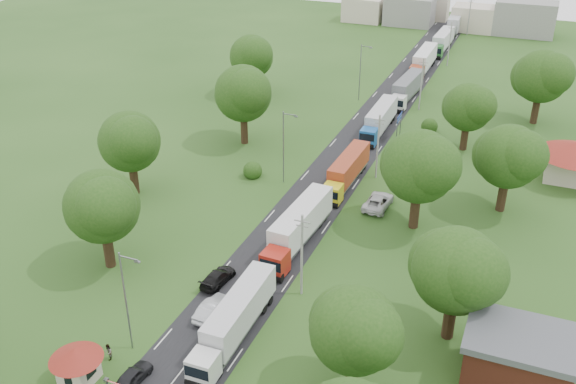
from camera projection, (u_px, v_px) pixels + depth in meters
The scene contains 38 objects.
ground at pixel (278, 247), 71.24m from camera, with size 260.00×260.00×0.00m, color #234517.
road at pixel (335, 174), 87.64m from camera, with size 8.00×200.00×0.04m, color black.
guard_booth at pixel (77, 361), 52.12m from camera, with size 4.40×4.40×3.45m.
info_sign at pixel (399, 121), 96.81m from camera, with size 0.12×3.10×4.10m.
pole_1 at pixel (302, 254), 61.49m from camera, with size 1.60×0.24×9.00m.
pole_2 at pixel (378, 146), 84.45m from camera, with size 1.60×0.24×9.00m.
pole_3 at pixel (421, 84), 107.41m from camera, with size 1.60×0.24×9.00m.
pole_4 at pixel (450, 43), 130.38m from camera, with size 1.60×0.24×9.00m.
pole_5 at pixel (469, 15), 153.34m from camera, with size 1.60×0.24×9.00m.
lamp_0 at pixel (127, 297), 54.03m from camera, with size 2.03×0.22×10.00m.
lamp_1 at pixel (284, 144), 82.74m from camera, with size 2.03×0.22×10.00m.
lamp_2 at pixel (361, 70), 111.44m from camera, with size 2.03×0.22×10.00m.
tree_2 at pixel (355, 329), 48.86m from camera, with size 8.00×8.00×10.10m.
tree_3 at pixel (457, 269), 54.79m from camera, with size 8.80×8.80×11.07m.
tree_4 at pixel (420, 166), 71.60m from camera, with size 9.60×9.60×12.05m.
tree_5 at pixel (509, 156), 75.45m from camera, with size 8.80×8.80×11.07m.
tree_6 at pixel (469, 107), 92.00m from camera, with size 8.00×8.00×10.10m.
tree_7 at pixel (542, 76), 100.75m from camera, with size 9.60×9.60×12.05m.
tree_10 at pixel (103, 205), 64.80m from camera, with size 8.80×8.80×11.07m.
tree_11 at pixel (130, 141), 79.43m from camera, with size 8.80×8.80×11.07m.
tree_12 at pixel (243, 93), 93.55m from camera, with size 9.60×9.60×12.05m.
tree_13 at pixel (252, 56), 112.90m from camera, with size 8.80×8.80×11.07m.
house_brick at pixel (517, 360), 51.51m from camera, with size 8.60×6.60×5.20m.
distant_town at pixel (452, 14), 159.60m from camera, with size 52.00×8.00×8.00m.
truck_0 at pixel (235, 319), 57.05m from camera, with size 2.52×13.89×3.85m.
truck_1 at pixel (298, 227), 70.73m from camera, with size 3.25×15.13×4.18m.
truck_2 at pixel (347, 171), 83.96m from camera, with size 2.58×13.57×3.76m.
truck_3 at pixel (380, 119), 100.01m from camera, with size 2.50×14.22×3.94m.
truck_4 at pixel (407, 89), 113.03m from camera, with size 3.22×14.48×4.00m.
truck_5 at pixel (424, 61), 127.99m from camera, with size 2.67×15.33×4.25m.
truck_6 at pixel (442, 41), 141.66m from camera, with size 2.79×14.69×4.07m.
truck_7 at pixel (454, 24), 156.16m from camera, with size 3.32×15.23×4.21m.
car_lane_front at pixel (133, 376), 52.65m from camera, with size 1.59×3.95×1.35m, color black.
car_lane_mid at pixel (213, 308), 60.31m from camera, with size 1.68×4.81×1.59m, color #ACAFB5.
car_lane_rear at pixel (218, 277), 64.94m from camera, with size 1.93×4.74×1.38m, color black.
car_verge_near at pixel (378, 202), 78.87m from camera, with size 2.71×5.87×1.63m, color silver.
car_verge_far at pixel (415, 141), 96.07m from camera, with size 1.57×3.89×1.33m, color #525359.
pedestrian_booth at pixel (108, 352), 54.99m from camera, with size 0.76×0.59×1.57m, color gray.
Camera 1 is at (23.69, -55.35, 38.58)m, focal length 40.00 mm.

